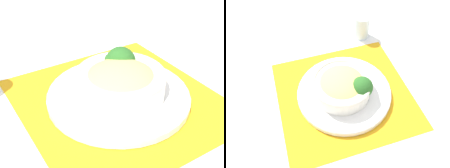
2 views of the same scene
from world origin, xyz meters
The scene contains 8 objects.
ground_plane centered at (0.00, 0.00, 0.00)m, with size 4.00×4.00×0.00m, color white.
placemat centered at (0.00, 0.00, 0.00)m, with size 0.46×0.48×0.00m.
plate centered at (0.00, 0.00, 0.02)m, with size 0.31×0.31×0.02m.
bowl centered at (0.00, -0.01, 0.05)m, with size 0.19×0.19×0.07m.
broccoli_floret centered at (0.03, 0.05, 0.06)m, with size 0.07×0.07×0.08m.
carrot_slice_near centered at (-0.03, 0.05, 0.02)m, with size 0.04×0.04×0.01m.
carrot_slice_middle centered at (-0.04, 0.03, 0.02)m, with size 0.04×0.04×0.01m.
carrot_slice_far centered at (-0.05, 0.02, 0.02)m, with size 0.04×0.04×0.01m.
Camera 1 is at (-0.25, -0.49, 0.40)m, focal length 50.00 mm.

